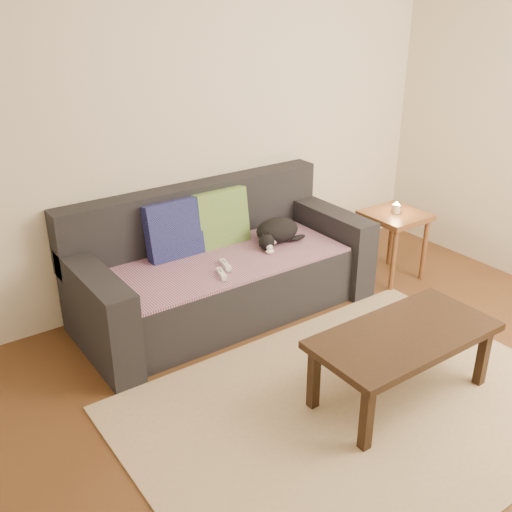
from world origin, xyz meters
The scene contains 13 objects.
ground centered at (0.00, 0.00, 0.00)m, with size 4.50×4.50×0.00m, color brown.
back_wall centered at (0.00, 2.00, 1.30)m, with size 4.50×0.04×2.60m, color beige.
sofa centered at (0.00, 1.57, 0.31)m, with size 2.10×0.94×0.87m.
throw_blanket centered at (0.00, 1.48, 0.43)m, with size 1.66×0.74×0.02m, color #4C2C53.
cushion_navy centered at (-0.27, 1.74, 0.63)m, with size 0.40×0.10×0.40m, color #131048.
cushion_green centered at (0.12, 1.74, 0.63)m, with size 0.41×0.10×0.41m, color #0D5553.
cat centered at (0.46, 1.51, 0.52)m, with size 0.41×0.30×0.18m.
wii_remote_a centered at (-0.08, 1.37, 0.46)m, with size 0.15×0.04×0.03m, color white.
wii_remote_b centered at (-0.18, 1.27, 0.46)m, with size 0.15×0.04×0.03m, color white.
side_table centered at (1.41, 1.22, 0.45)m, with size 0.44×0.44×0.55m.
candle centered at (1.41, 1.22, 0.59)m, with size 0.06×0.06×0.09m.
rug centered at (0.00, 0.15, 0.01)m, with size 2.50×1.80×0.01m, color tan.
coffee_table centered at (0.29, 0.11, 0.38)m, with size 1.08×0.54×0.43m.
Camera 1 is at (-2.02, -1.72, 2.19)m, focal length 42.00 mm.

